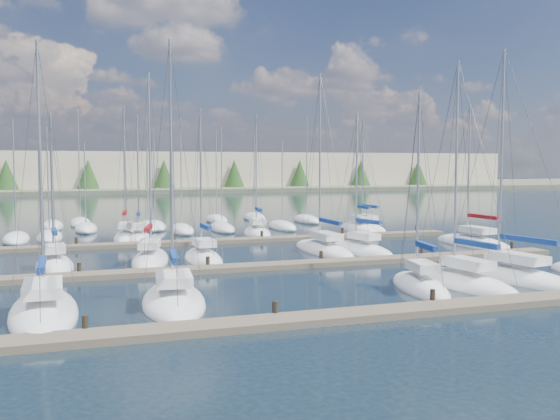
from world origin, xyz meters
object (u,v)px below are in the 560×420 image
object	(u,v)px
sailboat_f	(510,276)
sailboat_i	(150,260)
sailboat_h	(55,265)
sailboat_j	(203,258)
sailboat_r	(365,228)
sailboat_p	(257,233)
sailboat_d	(420,286)
sailboat_b	(44,311)
sailboat_e	(462,283)
sailboat_q	(359,229)
sailboat_c	(174,301)
sailboat_k	(323,250)
sailboat_l	(361,250)
sailboat_o	(139,239)
sailboat_m	(473,243)
sailboat_n	(126,238)

from	to	relation	value
sailboat_f	sailboat_i	world-z (taller)	sailboat_f
sailboat_h	sailboat_j	bearing A→B (deg)	-3.64
sailboat_r	sailboat_h	world-z (taller)	sailboat_r
sailboat_p	sailboat_f	xyz separation A→B (m)	(7.53, -27.45, -0.01)
sailboat_d	sailboat_r	world-z (taller)	sailboat_r
sailboat_h	sailboat_b	bearing A→B (deg)	-94.21
sailboat_r	sailboat_e	bearing A→B (deg)	-109.63
sailboat_j	sailboat_i	xyz separation A→B (m)	(-3.65, 0.55, 0.01)
sailboat_r	sailboat_f	xyz separation A→B (m)	(-4.53, -28.24, -0.02)
sailboat_e	sailboat_q	distance (m)	29.33
sailboat_i	sailboat_p	bearing A→B (deg)	61.57
sailboat_f	sailboat_c	world-z (taller)	sailboat_f
sailboat_i	sailboat_h	bearing A→B (deg)	-163.36
sailboat_p	sailboat_e	xyz separation A→B (m)	(3.61, -28.29, -0.00)
sailboat_k	sailboat_p	bearing A→B (deg)	95.64
sailboat_l	sailboat_d	bearing A→B (deg)	-114.22
sailboat_b	sailboat_q	size ratio (longest dim) A/B	1.22
sailboat_k	sailboat_f	distance (m)	15.42
sailboat_o	sailboat_k	world-z (taller)	sailboat_k
sailboat_d	sailboat_q	size ratio (longest dim) A/B	1.06
sailboat_b	sailboat_l	size ratio (longest dim) A/B	1.14
sailboat_d	sailboat_m	xyz separation A→B (m)	(14.35, 15.06, -0.02)
sailboat_l	sailboat_q	size ratio (longest dim) A/B	1.07
sailboat_p	sailboat_e	size ratio (longest dim) A/B	0.93
sailboat_p	sailboat_c	xyz separation A→B (m)	(-12.59, -27.72, -0.01)
sailboat_n	sailboat_c	xyz separation A→B (m)	(-0.07, -27.61, -0.02)
sailboat_j	sailboat_c	world-z (taller)	sailboat_c
sailboat_o	sailboat_q	bearing A→B (deg)	11.03
sailboat_k	sailboat_n	world-z (taller)	sailboat_k
sailboat_r	sailboat_i	size ratio (longest dim) A/B	0.89
sailboat_e	sailboat_p	bearing A→B (deg)	90.96
sailboat_m	sailboat_e	size ratio (longest dim) A/B	0.95
sailboat_k	sailboat_m	distance (m)	13.68
sailboat_l	sailboat_o	bearing A→B (deg)	128.92
sailboat_d	sailboat_e	distance (m)	2.87
sailboat_i	sailboat_c	distance (m)	13.71
sailboat_l	sailboat_h	bearing A→B (deg)	169.02
sailboat_o	sailboat_d	bearing A→B (deg)	-58.63
sailboat_j	sailboat_b	distance (m)	16.85
sailboat_d	sailboat_l	size ratio (longest dim) A/B	0.99
sailboat_d	sailboat_m	bearing A→B (deg)	57.32
sailboat_d	sailboat_j	distance (m)	16.67
sailboat_o	sailboat_p	size ratio (longest dim) A/B	0.96
sailboat_i	sailboat_c	size ratio (longest dim) A/B	1.03
sailboat_c	sailboat_q	xyz separation A→B (m)	(23.57, 27.82, -0.00)
sailboat_d	sailboat_n	bearing A→B (deg)	125.94
sailboat_p	sailboat_n	distance (m)	12.52
sailboat_r	sailboat_k	distance (m)	17.67
sailboat_l	sailboat_j	bearing A→B (deg)	169.29
sailboat_p	sailboat_k	xyz separation A→B (m)	(1.41, -13.31, -0.00)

